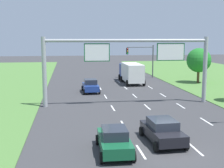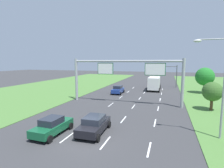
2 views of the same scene
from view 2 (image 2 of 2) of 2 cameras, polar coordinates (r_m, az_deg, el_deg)
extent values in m
plane|color=#38383A|center=(15.61, -8.50, -17.54)|extent=(200.00, 200.00, 0.00)
cube|color=#4C7A38|center=(36.13, -32.04, -4.15)|extent=(24.00, 120.00, 0.06)
cube|color=white|center=(16.40, -14.22, -16.40)|extent=(0.14, 2.40, 0.01)
cube|color=white|center=(21.37, -5.53, -10.50)|extent=(0.14, 2.40, 0.01)
cube|color=white|center=(26.77, -0.39, -6.77)|extent=(0.14, 2.40, 0.01)
cube|color=white|center=(32.38, 2.94, -4.29)|extent=(0.14, 2.40, 0.01)
cube|color=white|center=(38.10, 5.27, -2.53)|extent=(0.14, 2.40, 0.01)
cube|color=white|center=(43.91, 6.99, -1.24)|extent=(0.14, 2.40, 0.01)
cube|color=white|center=(14.98, -2.15, -18.57)|extent=(0.14, 2.40, 0.01)
cube|color=white|center=(20.30, 3.77, -11.46)|extent=(0.14, 2.40, 0.01)
cube|color=white|center=(25.92, 7.03, -7.31)|extent=(0.14, 2.40, 0.01)
cube|color=white|center=(31.68, 9.09, -4.63)|extent=(0.14, 2.40, 0.01)
cube|color=white|center=(37.51, 10.50, -2.78)|extent=(0.14, 2.40, 0.01)
cube|color=white|center=(43.39, 11.53, -1.43)|extent=(0.14, 2.40, 0.01)
cube|color=white|center=(14.29, 12.03, -20.09)|extent=(0.14, 2.40, 0.01)
cube|color=white|center=(19.80, 13.87, -12.17)|extent=(0.14, 2.40, 0.01)
cube|color=white|center=(25.53, 14.84, -7.73)|extent=(0.14, 2.40, 0.01)
cube|color=white|center=(31.36, 15.45, -4.94)|extent=(0.14, 2.40, 0.01)
cube|color=white|center=(37.24, 15.86, -3.02)|extent=(0.14, 2.40, 0.01)
cube|color=white|center=(43.16, 16.15, -1.62)|extent=(0.14, 2.40, 0.01)
cube|color=#145633|center=(17.13, -18.84, -13.20)|extent=(1.85, 4.24, 0.66)
cube|color=#232833|center=(16.85, -19.14, -11.31)|extent=(1.51, 1.91, 0.59)
cylinder|color=black|center=(18.91, -18.05, -12.25)|extent=(0.23, 0.64, 0.64)
cylinder|color=black|center=(17.93, -13.33, -13.18)|extent=(0.23, 0.64, 0.64)
cylinder|color=black|center=(16.73, -24.70, -15.22)|extent=(0.23, 0.64, 0.64)
cylinder|color=black|center=(15.61, -19.70, -16.63)|extent=(0.23, 0.64, 0.64)
cube|color=black|center=(16.60, -5.90, -13.47)|extent=(2.09, 4.40, 0.68)
cube|color=#232833|center=(16.44, -5.85, -11.37)|extent=(1.74, 2.18, 0.57)
cylinder|color=black|center=(18.47, -6.91, -12.41)|extent=(0.25, 0.65, 0.64)
cylinder|color=black|center=(17.85, -0.94, -13.07)|extent=(0.25, 0.65, 0.64)
cylinder|color=black|center=(15.75, -11.57, -16.11)|extent=(0.25, 0.65, 0.64)
cylinder|color=black|center=(15.02, -4.60, -17.18)|extent=(0.25, 0.65, 0.64)
cube|color=navy|center=(35.68, 1.91, -2.09)|extent=(1.92, 4.08, 0.71)
cube|color=#232833|center=(35.63, 1.94, -1.01)|extent=(1.58, 1.95, 0.63)
cylinder|color=black|center=(37.37, 1.10, -2.21)|extent=(0.24, 0.65, 0.64)
cylinder|color=black|center=(36.94, 3.86, -2.34)|extent=(0.24, 0.65, 0.64)
cylinder|color=black|center=(34.59, -0.17, -2.99)|extent=(0.24, 0.65, 0.64)
cylinder|color=black|center=(34.12, 2.80, -3.14)|extent=(0.24, 0.65, 0.64)
cube|color=navy|center=(44.69, 13.95, 0.75)|extent=(2.21, 2.11, 2.20)
cube|color=silver|center=(40.56, 13.58, 0.37)|extent=(2.40, 5.90, 2.57)
cylinder|color=black|center=(45.40, 12.52, -0.50)|extent=(0.29, 0.90, 0.90)
cylinder|color=black|center=(45.27, 15.37, -0.62)|extent=(0.29, 0.90, 0.90)
cylinder|color=black|center=(43.14, 12.14, -0.90)|extent=(0.29, 0.90, 0.90)
cylinder|color=black|center=(42.99, 15.36, -1.03)|extent=(0.29, 0.90, 0.90)
cylinder|color=black|center=(38.52, 11.48, -1.87)|extent=(0.29, 0.90, 0.90)
cylinder|color=black|center=(38.36, 15.08, -2.02)|extent=(0.29, 0.90, 0.90)
cylinder|color=#9EA0A5|center=(30.21, -11.55, 1.44)|extent=(0.44, 0.44, 7.00)
cylinder|color=#9EA0A5|center=(26.42, 22.11, 0.20)|extent=(0.44, 0.44, 7.00)
cylinder|color=#9EA0A5|center=(26.93, 4.19, 7.47)|extent=(16.80, 0.32, 0.32)
cube|color=#0C5B28|center=(27.87, -2.16, 5.07)|extent=(2.58, 0.12, 1.83)
cube|color=white|center=(27.81, -2.21, 5.06)|extent=(2.42, 0.01, 1.67)
cube|color=#0C5B28|center=(26.25, 13.89, 4.71)|extent=(2.95, 0.12, 1.83)
cube|color=white|center=(26.19, 13.88, 4.71)|extent=(2.79, 0.01, 1.67)
cylinder|color=#47494F|center=(47.10, 20.34, 2.37)|extent=(0.20, 0.20, 5.60)
cylinder|color=#47494F|center=(46.92, 17.71, 5.46)|extent=(4.50, 0.14, 0.14)
cube|color=black|center=(47.01, 14.93, 4.77)|extent=(0.32, 0.36, 1.10)
sphere|color=red|center=(46.79, 14.93, 5.21)|extent=(0.22, 0.22, 0.22)
sphere|color=orange|center=(46.80, 14.92, 4.76)|extent=(0.22, 0.22, 0.22)
sphere|color=green|center=(46.82, 14.90, 4.31)|extent=(0.22, 0.22, 0.22)
cylinder|color=#9EA0A5|center=(17.02, 32.70, -1.59)|extent=(0.18, 0.18, 8.50)
cylinder|color=#9EA0A5|center=(16.70, 29.97, 12.58)|extent=(2.20, 0.10, 0.10)
ellipsoid|color=silver|center=(16.51, 26.12, 12.53)|extent=(0.64, 0.32, 0.24)
cylinder|color=#513823|center=(26.95, 29.70, -5.88)|extent=(0.36, 0.36, 1.64)
sphere|color=#375E27|center=(26.63, 29.95, -2.14)|extent=(2.56, 2.56, 2.56)
cylinder|color=#513823|center=(40.52, 27.82, -1.26)|extent=(0.38, 0.38, 2.11)
sphere|color=#217427|center=(40.26, 28.03, 2.16)|extent=(3.67, 3.67, 3.67)
camera|label=1|loc=(13.49, -94.83, 1.09)|focal=50.00mm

